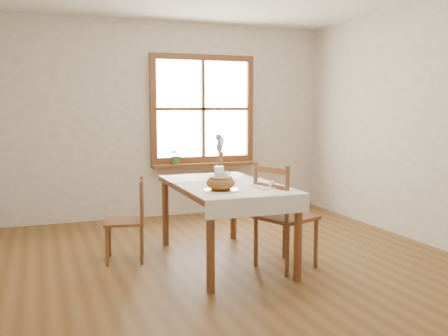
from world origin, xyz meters
The scene contains 18 objects.
ground centered at (0.00, 0.00, 0.00)m, with size 5.00×5.00×0.00m, color brown.
room_walls centered at (0.00, 0.00, 1.71)m, with size 4.60×5.10×2.65m.
window centered at (0.50, 2.47, 1.45)m, with size 1.46×0.08×1.46m.
window_sill centered at (0.50, 2.40, 0.69)m, with size 1.46×0.20×0.05m.
dining_table centered at (0.00, 0.30, 0.66)m, with size 0.90×1.60×0.75m.
table_linen centered at (0.00, 0.00, 0.76)m, with size 0.91×0.99×0.01m, color white.
chair_left centered at (-0.89, 0.65, 0.39)m, with size 0.37×0.39×0.79m, color brown, non-canonical shape.
chair_right centered at (0.47, -0.07, 0.49)m, with size 0.45×0.48×0.97m, color brown, non-canonical shape.
bread_plate centered at (-0.20, -0.14, 0.77)m, with size 0.29×0.29×0.02m, color white.
bread_loaf centered at (-0.20, -0.14, 0.84)m, with size 0.24×0.24×0.13m, color #A16739.
egg_napkin centered at (0.28, -0.09, 0.77)m, with size 0.27×0.23×0.01m, color white.
eggs centered at (0.28, -0.09, 0.80)m, with size 0.21×0.19×0.05m, color silver, non-canonical shape.
salt_shaker centered at (0.05, 0.34, 0.81)m, with size 0.06×0.06×0.11m, color white.
pepper_shaker centered at (0.06, 0.36, 0.81)m, with size 0.05×0.05×0.09m, color white.
flower_vase centered at (0.09, 0.69, 0.80)m, with size 0.10×0.10×0.11m, color white.
lavender_bouquet centered at (0.09, 0.69, 1.02)m, with size 0.18×0.18×0.33m, color #735495, non-canonical shape.
potted_plant centered at (0.10, 2.40, 0.81)m, with size 0.21×0.24×0.18m, color #457C31.
amber_bottle centered at (0.75, 2.40, 0.79)m, with size 0.05×0.05×0.15m, color #A1581D.
Camera 1 is at (-1.63, -4.06, 1.46)m, focal length 40.00 mm.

